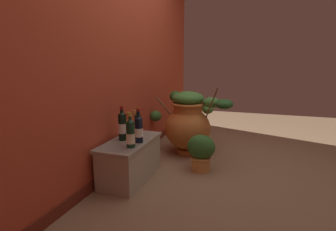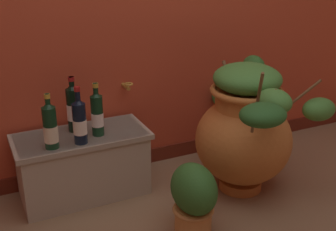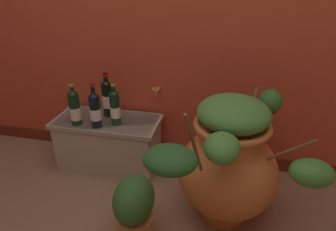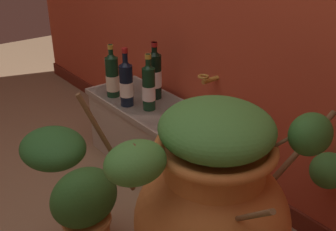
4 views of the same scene
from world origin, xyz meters
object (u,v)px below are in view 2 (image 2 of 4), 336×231
(wine_bottle_back, at_px, (80,120))
(potted_shrub, at_px, (194,197))
(wine_bottle_left, at_px, (73,107))
(wine_bottle_right, at_px, (50,126))
(terracotta_urn, at_px, (246,128))
(wine_bottle_middle, at_px, (97,113))

(wine_bottle_back, distance_m, potted_shrub, 0.73)
(wine_bottle_left, bearing_deg, wine_bottle_right, -134.31)
(wine_bottle_back, bearing_deg, terracotta_urn, -14.60)
(wine_bottle_middle, height_order, wine_bottle_back, wine_bottle_back)
(wine_bottle_left, height_order, wine_bottle_right, wine_bottle_left)
(potted_shrub, bearing_deg, wine_bottle_left, 121.41)
(terracotta_urn, relative_size, wine_bottle_middle, 3.66)
(terracotta_urn, relative_size, potted_shrub, 2.88)
(wine_bottle_middle, xyz_separation_m, wine_bottle_back, (-0.12, -0.06, -0.00))
(wine_bottle_left, distance_m, potted_shrub, 0.86)
(wine_bottle_back, bearing_deg, wine_bottle_left, 85.63)
(wine_bottle_middle, distance_m, wine_bottle_back, 0.13)
(wine_bottle_back, bearing_deg, wine_bottle_right, 177.57)
(wine_bottle_left, relative_size, wine_bottle_right, 1.07)
(wine_bottle_middle, bearing_deg, potted_shrub, -61.06)
(wine_bottle_middle, bearing_deg, wine_bottle_back, -151.29)
(terracotta_urn, bearing_deg, wine_bottle_left, 155.12)
(wine_bottle_middle, xyz_separation_m, wine_bottle_right, (-0.27, -0.06, -0.01))
(wine_bottle_left, bearing_deg, wine_bottle_back, -94.37)
(wine_bottle_right, bearing_deg, wine_bottle_left, 45.69)
(wine_bottle_right, relative_size, wine_bottle_back, 0.94)
(wine_bottle_left, xyz_separation_m, wine_bottle_right, (-0.17, -0.17, -0.02))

